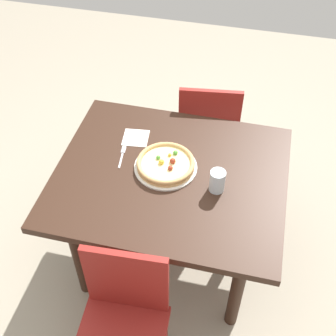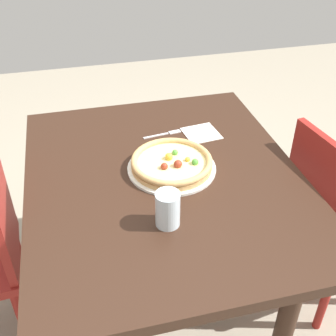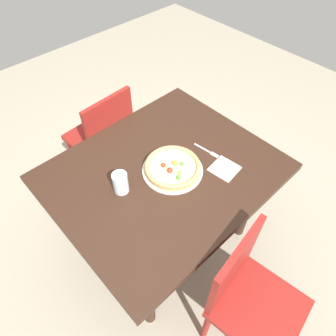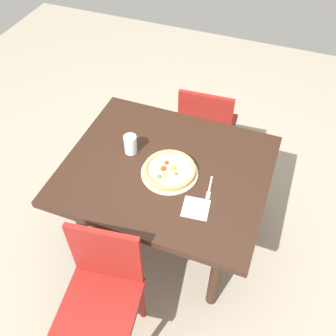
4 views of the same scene
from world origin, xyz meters
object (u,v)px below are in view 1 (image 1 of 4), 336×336
dining_table (170,187)px  chair_far (208,128)px  drinking_glass (217,181)px  fork (122,155)px  plate (166,167)px  napkin (136,138)px  chair_near (123,324)px  pizza (166,164)px

dining_table → chair_far: chair_far is taller
drinking_glass → fork: bearing=167.1°
plate → napkin: bearing=139.6°
chair_near → plate: 0.80m
plate → fork: (-0.25, 0.04, -0.00)m
pizza → napkin: (-0.22, 0.18, -0.03)m
chair_near → drinking_glass: size_ratio=7.32×
plate → fork: bearing=171.7°
plate → chair_near: bearing=-91.4°
chair_near → napkin: chair_near is taller
fork → plate: bearing=-106.0°
chair_far → fork: 0.79m
plate → fork: 0.25m
dining_table → chair_near: chair_near is taller
drinking_glass → chair_far: bearing=101.7°
plate → pizza: (0.00, 0.00, 0.03)m
napkin → pizza: bearing=-40.3°
pizza → napkin: pizza is taller
dining_table → fork: (-0.28, 0.07, 0.11)m
dining_table → pizza: size_ratio=3.92×
napkin → plate: bearing=-40.4°
chair_near → plate: bearing=-95.0°
pizza → fork: bearing=171.8°
dining_table → fork: size_ratio=7.19×
pizza → drinking_glass: (0.28, -0.09, 0.03)m
chair_near → drinking_glass: (0.30, 0.66, 0.34)m
dining_table → napkin: size_ratio=8.51×
fork → drinking_glass: bearing=-110.5°
dining_table → chair_far: bearing=82.8°
fork → napkin: fork is taller
pizza → drinking_glass: size_ratio=2.52×
chair_near → fork: size_ratio=5.32×
plate → pizza: bearing=50.6°
chair_near → chair_far: size_ratio=1.00×
plate → dining_table: bearing=-47.2°
dining_table → chair_near: bearing=-94.2°
chair_far → pizza: bearing=-108.1°
dining_table → pizza: (-0.03, 0.04, 0.13)m
chair_near → plate: size_ratio=2.66×
dining_table → napkin: 0.35m
chair_near → drinking_glass: same height
dining_table → chair_near: 0.73m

